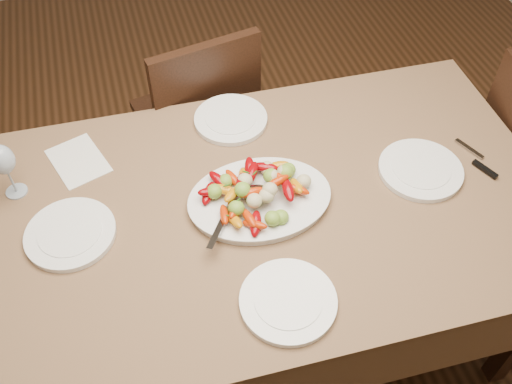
{
  "coord_description": "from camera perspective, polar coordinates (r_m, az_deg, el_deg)",
  "views": [
    {
      "loc": [
        -0.15,
        -0.88,
        2.09
      ],
      "look_at": [
        0.16,
        0.17,
        0.82
      ],
      "focal_mm": 40.0,
      "sensor_mm": 36.0,
      "label": 1
    }
  ],
  "objects": [
    {
      "name": "chair_far",
      "position": [
        2.44,
        -6.28,
        7.46
      ],
      "size": [
        0.49,
        0.49,
        0.95
      ],
      "primitive_type": null,
      "rotation": [
        0.0,
        0.0,
        3.34
      ],
      "color": "black",
      "rests_on": "ground"
    },
    {
      "name": "plate_right",
      "position": [
        1.88,
        16.12,
        2.14
      ],
      "size": [
        0.27,
        0.27,
        0.02
      ],
      "primitive_type": "cylinder",
      "color": "white",
      "rests_on": "dining_table"
    },
    {
      "name": "plate_left",
      "position": [
        1.73,
        -18.06,
        -4.0
      ],
      "size": [
        0.26,
        0.26,
        0.02
      ],
      "primitive_type": "cylinder",
      "color": "white",
      "rests_on": "dining_table"
    },
    {
      "name": "menu_card",
      "position": [
        1.93,
        -17.35,
        3.0
      ],
      "size": [
        0.21,
        0.25,
        0.0
      ],
      "primitive_type": "cube",
      "rotation": [
        0.0,
        0.0,
        0.33
      ],
      "color": "silver",
      "rests_on": "dining_table"
    },
    {
      "name": "plate_near",
      "position": [
        1.53,
        3.23,
        -10.86
      ],
      "size": [
        0.26,
        0.26,
        0.02
      ],
      "primitive_type": "cylinder",
      "color": "white",
      "rests_on": "dining_table"
    },
    {
      "name": "roasted_vegetables",
      "position": [
        1.68,
        0.37,
        0.41
      ],
      "size": [
        0.35,
        0.25,
        0.09
      ],
      "primitive_type": null,
      "rotation": [
        0.0,
        0.0,
        -0.03
      ],
      "color": "#710206",
      "rests_on": "serving_platter"
    },
    {
      "name": "dining_table",
      "position": [
        2.03,
        0.0,
        -8.16
      ],
      "size": [
        1.87,
        1.09,
        0.76
      ],
      "primitive_type": "cube",
      "rotation": [
        0.0,
        0.0,
        -0.03
      ],
      "color": "brown",
      "rests_on": "ground"
    },
    {
      "name": "plate_far",
      "position": [
        1.98,
        -2.54,
        7.26
      ],
      "size": [
        0.25,
        0.25,
        0.02
      ],
      "primitive_type": "cylinder",
      "color": "white",
      "rests_on": "dining_table"
    },
    {
      "name": "serving_platter",
      "position": [
        1.72,
        0.36,
        -0.84
      ],
      "size": [
        0.43,
        0.33,
        0.02
      ],
      "primitive_type": "ellipsoid",
      "rotation": [
        0.0,
        0.0,
        -0.03
      ],
      "color": "white",
      "rests_on": "dining_table"
    },
    {
      "name": "floor",
      "position": [
        2.27,
        -2.75,
        -17.81
      ],
      "size": [
        6.0,
        6.0,
        0.0
      ],
      "primitive_type": "plane",
      "color": "#341E10",
      "rests_on": "ground"
    },
    {
      "name": "serving_spoon",
      "position": [
        1.66,
        -1.47,
        -1.41
      ],
      "size": [
        0.27,
        0.2,
        0.03
      ],
      "primitive_type": null,
      "rotation": [
        0.0,
        0.0,
        -0.58
      ],
      "color": "#9EA0A8",
      "rests_on": "serving_platter"
    },
    {
      "name": "wine_glass",
      "position": [
        1.84,
        -23.71,
        2.08
      ],
      "size": [
        0.08,
        0.08,
        0.2
      ],
      "primitive_type": null,
      "color": "#8C99A5",
      "rests_on": "dining_table"
    },
    {
      "name": "table_knife",
      "position": [
        1.98,
        21.28,
        2.96
      ],
      "size": [
        0.09,
        0.19,
        0.01
      ],
      "primitive_type": null,
      "rotation": [
        0.0,
        0.0,
        0.39
      ],
      "color": "#9EA0A8",
      "rests_on": "dining_table"
    }
  ]
}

